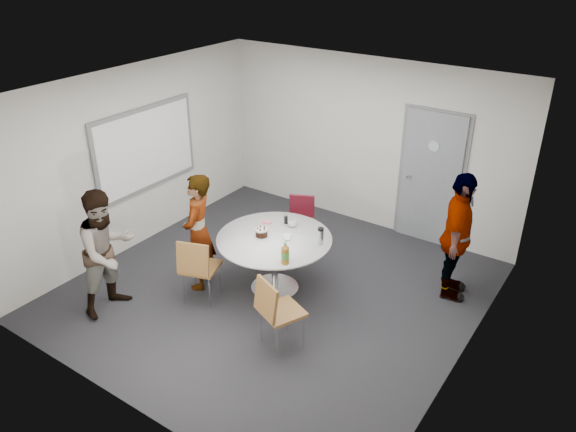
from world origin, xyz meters
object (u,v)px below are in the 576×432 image
Objects in this scene: chair_near_right at (275,307)px; person_left at (107,251)px; door at (431,179)px; chair_far at (301,217)px; chair_near_left at (197,265)px; person_right at (457,237)px; whiteboard at (146,149)px; person_main at (198,232)px; table at (275,245)px.

person_left reaches higher than chair_near_right.
door is 2.02m from chair_far.
chair_near_left is 1.34m from chair_near_right.
chair_near_right is 2.24m from person_left.
door is at bearing 42.24° from chair_near_left.
person_right is at bearing 18.28° from chair_near_left.
person_right reaches higher than chair_near_right.
person_main is (1.54, -0.62, -0.64)m from whiteboard.
chair_near_left is 0.57× the size of person_left.
chair_near_left is at bearing -118.53° from door.
chair_far is (0.29, 1.95, -0.07)m from chair_near_left.
door reaches higher than whiteboard.
table is (-1.12, -2.44, -0.35)m from door.
chair_far is 0.51× the size of person_left.
person_main is 3.32m from person_right.
door is 2.29× the size of chair_near_left.
chair_near_right is (-0.43, -3.41, -0.46)m from door.
person_right is at bearing -49.96° from person_left.
whiteboard is 2.22m from chair_near_left.
chair_far is at bearing 139.65° from chair_near_right.
chair_near_right is 2.54m from person_right.
table is (2.44, -0.15, -0.78)m from whiteboard.
whiteboard is 2.57m from table.
whiteboard is 2.30× the size of chair_far.
door is 1.41× the size of table.
person_left is (-0.58, -1.01, 0.01)m from person_main.
person_left is at bearing -123.52° from door.
person_right reaches higher than table.
chair_near_right is (3.13, -1.13, -0.89)m from whiteboard.
person_main is at bearing -174.04° from chair_near_right.
person_right reaches higher than chair_near_left.
door is 4.70m from person_left.
table is 1.02m from person_main.
chair_near_left is at bearing -128.74° from table.
table reaches higher than chair_near_right.
chair_near_right is 0.57× the size of person_main.
door is 1.30× the size of person_left.
door is 4.25m from whiteboard.
table is 1.63× the size of chair_near_right.
person_right is (0.85, -1.23, -0.16)m from door.
table is at bearing -3.59° from whiteboard.
chair_near_left is 1.11m from person_left.
chair_near_left reaches higher than chair_far.
chair_near_right is 2.37m from chair_far.
whiteboard is 4.57m from person_right.
person_left is 4.37m from person_right.
chair_near_right is 1.12× the size of chair_far.
door is 3.71m from chair_near_left.
person_right reaches higher than person_main.
door is 2.70m from table.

